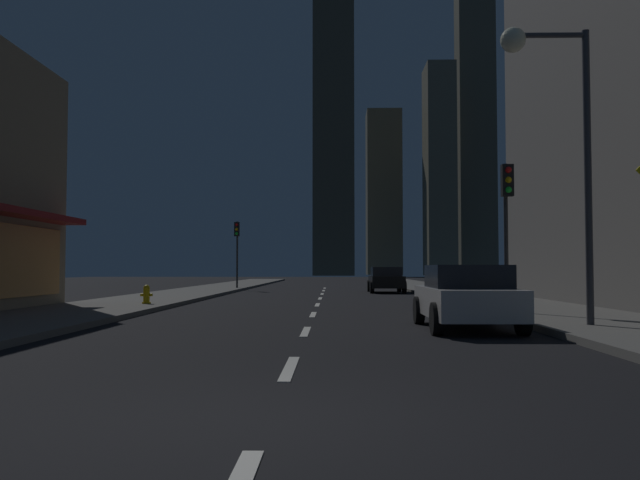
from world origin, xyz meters
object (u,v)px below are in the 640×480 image
Objects in this scene: traffic_light_near_right at (507,204)px; street_lamp_right at (549,101)px; fire_hydrant_far_left at (146,295)px; car_parked_near at (466,296)px; car_parked_far at (386,280)px; traffic_light_far_left at (237,240)px.

street_lamp_right is at bearing -91.68° from traffic_light_near_right.
traffic_light_near_right is (11.40, -4.19, 2.74)m from fire_hydrant_far_left.
car_parked_near is 1.01× the size of traffic_light_near_right.
fire_hydrant_far_left is at bearing -122.95° from car_parked_far.
street_lamp_right is (10.88, -26.89, 1.87)m from traffic_light_far_left.
street_lamp_right is at bearing -36.28° from fire_hydrant_far_left.
car_parked_far is 23.41m from street_lamp_right.
street_lamp_right is at bearing -14.40° from car_parked_near.
traffic_light_far_left is 0.64× the size of street_lamp_right.
car_parked_far is at bearing 94.44° from street_lamp_right.
traffic_light_near_right reaches higher than car_parked_near.
traffic_light_near_right is at bearing 88.32° from street_lamp_right.
car_parked_near is 4.77m from traffic_light_near_right.
traffic_light_far_left reaches higher than fire_hydrant_far_left.
traffic_light_far_left is at bearing 109.00° from car_parked_near.
traffic_light_near_right is 1.00× the size of traffic_light_far_left.
car_parked_near is 12.31m from fire_hydrant_far_left.
car_parked_near is 4.70m from street_lamp_right.
street_lamp_right reaches higher than traffic_light_far_left.
street_lamp_right is at bearing -85.56° from car_parked_far.
street_lamp_right is (-0.12, -4.09, 1.87)m from traffic_light_near_right.
car_parked_far is 6.48× the size of fire_hydrant_far_left.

